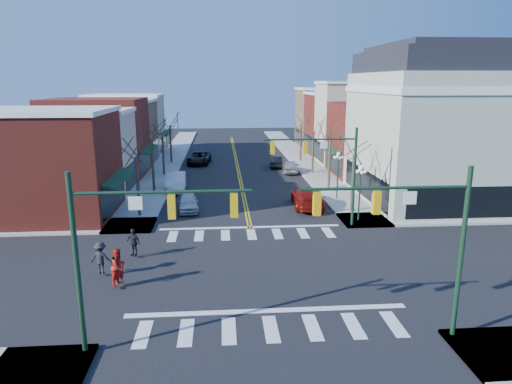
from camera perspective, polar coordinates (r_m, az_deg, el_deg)
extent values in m
plane|color=black|center=(25.85, 0.37, -9.80)|extent=(160.00, 160.00, 0.00)
cube|color=#9E9B93|center=(45.32, -12.87, 0.29)|extent=(3.50, 70.00, 0.15)
cube|color=#9E9B93|center=(46.08, 9.19, 0.68)|extent=(3.50, 70.00, 0.15)
cube|color=maroon|center=(38.39, -24.98, 2.95)|extent=(10.00, 8.50, 8.00)
cube|color=#BCB19B|center=(45.67, -21.63, 4.47)|extent=(10.00, 7.00, 7.50)
cube|color=maroon|center=(53.23, -19.20, 6.40)|extent=(10.00, 9.00, 8.50)
cube|color=#946E52|center=(61.23, -17.26, 7.07)|extent=(10.00, 7.50, 7.80)
cube|color=#BCB19B|center=(68.75, -15.88, 7.99)|extent=(10.00, 8.00, 8.20)
cube|color=maroon|center=(52.76, 15.08, 6.35)|extent=(10.00, 8.50, 8.00)
cube|color=#BCB19B|center=(59.98, 12.70, 8.28)|extent=(10.00, 7.00, 10.00)
cube|color=maroon|center=(67.22, 10.81, 8.28)|extent=(10.00, 8.00, 8.50)
cube|color=#946E52|center=(74.93, 9.22, 9.07)|extent=(10.00, 8.00, 9.00)
cube|color=#ADBAA1|center=(42.64, 21.46, 6.28)|extent=(12.00, 14.00, 11.00)
cube|color=white|center=(42.38, 21.95, 11.77)|extent=(12.25, 14.25, 0.50)
cube|color=black|center=(42.40, 22.23, 14.87)|extent=(11.40, 13.40, 1.80)
cube|color=black|center=(42.46, 22.37, 16.35)|extent=(9.80, 11.80, 0.60)
cylinder|color=#14331E|center=(18.37, -21.46, -8.71)|extent=(0.20, 0.20, 7.20)
cylinder|color=#14331E|center=(16.83, -11.67, -0.01)|extent=(6.50, 0.12, 0.12)
cube|color=gold|center=(16.93, -10.49, -1.80)|extent=(0.28, 0.28, 0.90)
cube|color=gold|center=(16.83, -2.76, -1.66)|extent=(0.28, 0.28, 0.90)
cylinder|color=#14331E|center=(19.91, 24.26, -7.25)|extent=(0.20, 0.20, 7.20)
cylinder|color=#14331E|center=(17.78, 15.91, 0.48)|extent=(6.50, 0.12, 0.12)
cube|color=gold|center=(17.80, 14.81, -1.26)|extent=(0.28, 0.28, 0.90)
cube|color=gold|center=(17.19, 7.62, -1.44)|extent=(0.28, 0.28, 0.90)
cylinder|color=#14331E|center=(33.10, 12.17, 1.69)|extent=(0.20, 0.20, 7.20)
cylinder|color=#14331E|center=(31.87, 6.78, 6.56)|extent=(6.50, 0.12, 0.12)
cube|color=gold|center=(31.88, 6.17, 5.58)|extent=(0.28, 0.28, 0.90)
cube|color=gold|center=(31.54, 2.09, 5.56)|extent=(0.28, 0.28, 0.90)
cylinder|color=#14331E|center=(34.71, 12.80, -0.50)|extent=(0.12, 0.12, 4.00)
sphere|color=white|center=(34.26, 12.99, 2.99)|extent=(0.36, 0.36, 0.36)
cylinder|color=#14331E|center=(40.80, 10.16, 1.73)|extent=(0.12, 0.12, 4.00)
sphere|color=white|center=(40.42, 10.28, 4.71)|extent=(0.36, 0.36, 0.36)
cylinder|color=#382B21|center=(36.09, -14.53, 0.56)|extent=(0.24, 0.24, 4.76)
cylinder|color=#382B21|center=(43.80, -12.77, 3.11)|extent=(0.24, 0.24, 5.04)
cylinder|color=#382B21|center=(51.66, -11.52, 4.47)|extent=(0.24, 0.24, 4.55)
cylinder|color=#382B21|center=(59.50, -10.61, 5.87)|extent=(0.24, 0.24, 4.90)
cylinder|color=#382B21|center=(37.02, 12.00, 0.91)|extent=(0.24, 0.24, 4.62)
cylinder|color=#382B21|center=(44.55, 9.17, 3.54)|extent=(0.24, 0.24, 5.18)
cylinder|color=#382B21|center=(52.28, 7.13, 4.90)|extent=(0.24, 0.24, 4.83)
cylinder|color=#382B21|center=(60.05, 5.63, 6.14)|extent=(0.24, 0.24, 4.97)
imported|color=#B9B8BD|center=(37.63, -8.55, -1.24)|extent=(2.11, 4.31, 1.41)
imported|color=silver|center=(44.61, -9.98, 1.26)|extent=(2.11, 5.32, 1.72)
imported|color=black|center=(58.78, -7.11, 4.25)|extent=(3.14, 5.85, 1.56)
imported|color=maroon|center=(38.45, 6.44, -0.65)|extent=(2.64, 5.92, 1.69)
imported|color=silver|center=(52.79, 4.29, 3.19)|extent=(2.11, 4.40, 1.45)
imported|color=black|center=(56.21, 2.60, 3.81)|extent=(2.00, 4.30, 1.37)
imported|color=#AE1215|center=(24.65, -16.72, -9.29)|extent=(0.66, 0.66, 1.54)
imported|color=red|center=(24.49, -16.80, -8.93)|extent=(1.07, 1.17, 1.95)
imported|color=black|center=(28.23, -15.08, -6.06)|extent=(1.05, 0.89, 1.68)
imported|color=black|center=(26.14, -18.83, -7.82)|extent=(1.25, 0.83, 1.80)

